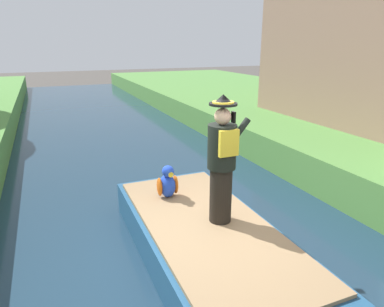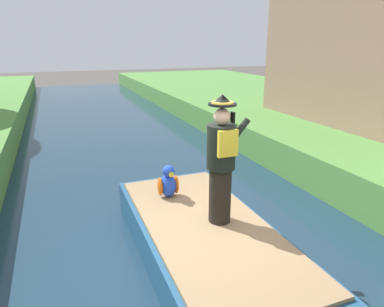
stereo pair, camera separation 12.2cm
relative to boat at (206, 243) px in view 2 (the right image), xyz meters
The scene contains 5 objects.
ground_plane 0.40m from the boat, 90.00° to the left, with size 80.00×80.00×0.00m, color #4C4742.
canal_water 0.35m from the boat, 90.00° to the left, with size 6.11×48.00×0.10m, color #1E384C.
boat is the anchor object (origin of this frame).
person_pirate 1.25m from the boat, ahead, with size 0.61×0.42×1.85m.
parrot_plush 1.25m from the boat, 101.35° to the left, with size 0.36×0.34×0.57m.
Camera 2 is at (-1.84, -4.07, 3.21)m, focal length 32.46 mm.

